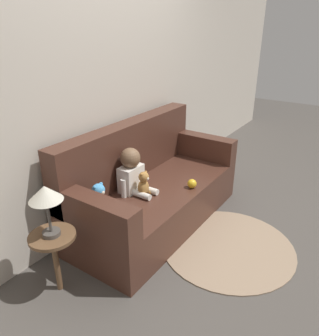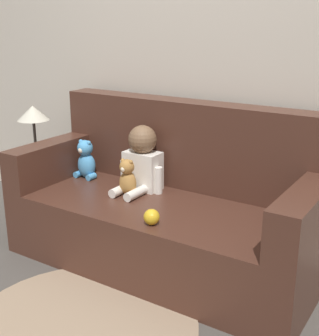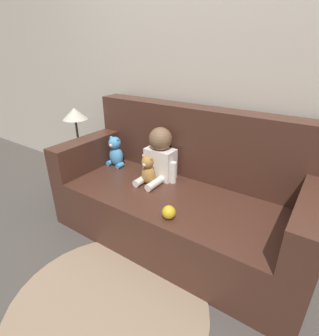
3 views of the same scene
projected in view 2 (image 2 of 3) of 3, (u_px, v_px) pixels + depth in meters
ground_plane at (163, 262)px, 2.84m from camera, size 12.00×12.00×0.00m
wall_back at (207, 38)px, 2.84m from camera, size 8.00×0.05×2.60m
couch at (169, 209)px, 2.80m from camera, size 1.82×0.81×0.94m
person_baby at (142, 161)px, 2.87m from camera, size 0.31×0.33×0.40m
teddy_bear_brown at (127, 178)px, 2.79m from camera, size 0.13×0.10×0.23m
plush_toy_side at (86, 160)px, 3.10m from camera, size 0.15×0.12×0.26m
toy_ball at (152, 217)px, 2.40m from camera, size 0.08×0.08×0.08m
floor_rug at (82, 326)px, 2.24m from camera, size 1.13×1.13×0.01m
side_table at (35, 135)px, 3.30m from camera, size 0.32×0.32×0.84m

